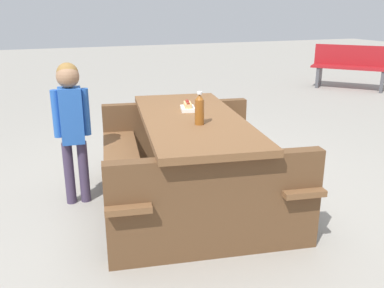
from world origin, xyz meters
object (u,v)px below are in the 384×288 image
picnic_table (192,153)px  child_in_coat (71,116)px  soda_bottle (199,109)px  park_bench_near (351,66)px  hotdog_tray (188,107)px

picnic_table → child_in_coat: child_in_coat is taller
soda_bottle → child_in_coat: bearing=54.0°
picnic_table → child_in_coat: (0.39, 0.88, 0.30)m
soda_bottle → park_bench_near: (3.91, -4.89, -0.41)m
picnic_table → soda_bottle: soda_bottle is taller
child_in_coat → picnic_table: bearing=-113.9°
picnic_table → hotdog_tray: hotdog_tray is taller
child_in_coat → park_bench_near: bearing=-60.1°
hotdog_tray → park_bench_near: size_ratio=0.15×
park_bench_near → child_in_coat: bearing=119.9°
picnic_table → soda_bottle: bearing=172.2°
child_in_coat → soda_bottle: bearing=-126.0°
hotdog_tray → child_in_coat: 0.94m
picnic_table → soda_bottle: size_ratio=8.31×
child_in_coat → park_bench_near: (3.30, -5.74, -0.30)m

